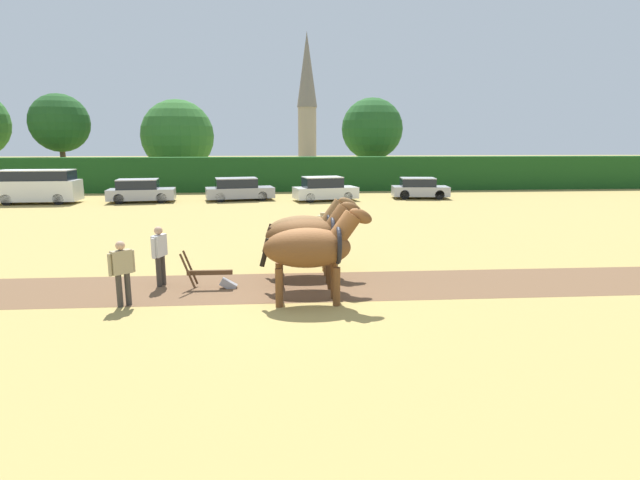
# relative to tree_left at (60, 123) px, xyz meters

# --- Properties ---
(ground_plane) EXTENTS (240.00, 240.00, 0.00)m
(ground_plane) POSITION_rel_tree_left_xyz_m (18.78, -32.30, -5.37)
(ground_plane) COLOR #A88E4C
(plowed_furrow_strip) EXTENTS (30.92, 3.24, 0.01)m
(plowed_furrow_strip) POSITION_rel_tree_left_xyz_m (14.12, -31.23, -5.36)
(plowed_furrow_strip) COLOR brown
(plowed_furrow_strip) RESTS_ON ground
(hedgerow) EXTENTS (68.54, 1.87, 2.67)m
(hedgerow) POSITION_rel_tree_left_xyz_m (18.78, -4.52, -4.03)
(hedgerow) COLOR #194719
(hedgerow) RESTS_ON ground
(tree_left) EXTENTS (4.81, 4.81, 7.79)m
(tree_left) POSITION_rel_tree_left_xyz_m (0.00, 0.00, 0.00)
(tree_left) COLOR brown
(tree_left) RESTS_ON ground
(tree_center_left) EXTENTS (6.47, 6.47, 7.58)m
(tree_center_left) POSITION_rel_tree_left_xyz_m (9.17, 2.46, -1.02)
(tree_center_left) COLOR brown
(tree_center_left) RESTS_ON ground
(tree_center) EXTENTS (5.49, 5.49, 7.71)m
(tree_center) POSITION_rel_tree_left_xyz_m (26.64, 0.83, -0.41)
(tree_center) COLOR brown
(tree_center) RESTS_ON ground
(church_spire) EXTENTS (3.01, 3.01, 19.52)m
(church_spire) POSITION_rel_tree_left_xyz_m (22.71, 32.01, 4.85)
(church_spire) COLOR gray
(church_spire) RESTS_ON ground
(draft_horse_lead_left) EXTENTS (2.80, 1.06, 2.43)m
(draft_horse_lead_left) POSITION_rel_tree_left_xyz_m (18.84, -32.67, -3.97)
(draft_horse_lead_left) COLOR brown
(draft_horse_lead_left) RESTS_ON ground
(draft_horse_lead_right) EXTENTS (2.76, 0.98, 2.41)m
(draft_horse_lead_right) POSITION_rel_tree_left_xyz_m (18.86, -31.29, -3.95)
(draft_horse_lead_right) COLOR #513319
(draft_horse_lead_right) RESTS_ON ground
(draft_horse_trail_left) EXTENTS (2.85, 1.04, 2.38)m
(draft_horse_trail_left) POSITION_rel_tree_left_xyz_m (18.89, -29.92, -4.06)
(draft_horse_trail_left) COLOR brown
(draft_horse_trail_left) RESTS_ON ground
(plow) EXTENTS (1.48, 0.47, 1.13)m
(plow) POSITION_rel_tree_left_xyz_m (16.29, -31.26, -5.05)
(plow) COLOR #4C331E
(plow) RESTS_ON ground
(farmer_at_plow) EXTENTS (0.34, 0.64, 1.66)m
(farmer_at_plow) POSITION_rel_tree_left_xyz_m (14.79, -30.84, -4.40)
(farmer_at_plow) COLOR #38332D
(farmer_at_plow) RESTS_ON ground
(farmer_beside_team) EXTENTS (0.41, 0.61, 1.62)m
(farmer_beside_team) POSITION_rel_tree_left_xyz_m (19.53, -28.34, -4.43)
(farmer_beside_team) COLOR #28334C
(farmer_beside_team) RESTS_ON ground
(farmer_onlooker_left) EXTENTS (0.52, 0.46, 1.61)m
(farmer_onlooker_left) POSITION_rel_tree_left_xyz_m (14.29, -32.54, -4.44)
(farmer_onlooker_left) COLOR #38332D
(farmer_onlooker_left) RESTS_ON ground
(parked_van) EXTENTS (5.00, 1.95, 2.14)m
(parked_van) POSITION_rel_tree_left_xyz_m (2.89, -11.46, -4.27)
(parked_van) COLOR silver
(parked_van) RESTS_ON ground
(parked_car_left) EXTENTS (4.34, 2.26, 1.50)m
(parked_car_left) POSITION_rel_tree_left_xyz_m (9.20, -11.27, -4.64)
(parked_car_left) COLOR #A8A8B2
(parked_car_left) RESTS_ON ground
(parked_car_center_left) EXTENTS (4.72, 2.60, 1.50)m
(parked_car_center_left) POSITION_rel_tree_left_xyz_m (15.48, -10.73, -4.64)
(parked_car_center_left) COLOR #9E9EA8
(parked_car_center_left) RESTS_ON ground
(parked_car_center) EXTENTS (4.42, 2.57, 1.60)m
(parked_car_center) POSITION_rel_tree_left_xyz_m (21.18, -11.47, -4.61)
(parked_car_center) COLOR silver
(parked_car_center) RESTS_ON ground
(parked_car_center_right) EXTENTS (3.99, 2.18, 1.43)m
(parked_car_center_right) POSITION_rel_tree_left_xyz_m (27.87, -10.66, -4.67)
(parked_car_center_right) COLOR #A8A8B2
(parked_car_center_right) RESTS_ON ground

